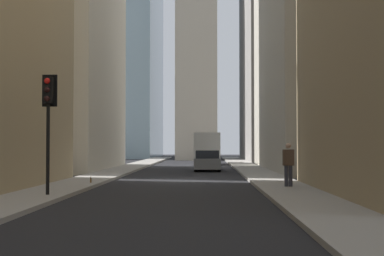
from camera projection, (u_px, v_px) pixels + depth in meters
The scene contains 10 objects.
ground_plane at pixel (181, 180), 27.37m from camera, with size 135.00×135.00×0.00m, color black.
sidewalk_right at pixel (95, 178), 27.50m from camera, with size 90.00×2.20×0.14m, color gray.
sidewalk_left at pixel (268, 179), 27.26m from camera, with size 90.00×2.20×0.14m, color gray.
building_left_far at pixel (289, 57), 58.80m from camera, with size 17.74×10.50×23.21m.
church_spire at pixel (196, 18), 62.40m from camera, with size 5.29×5.29×32.20m.
delivery_truck at pixel (207, 149), 47.67m from camera, with size 6.46×2.25×2.84m.
hatchback_grey at pixel (207, 161), 36.70m from camera, with size 4.30×1.78×1.42m.
traffic_light_foreground at pixel (48, 106), 17.95m from camera, with size 0.43×0.52×4.10m.
pedestrian at pixel (288, 163), 21.38m from camera, with size 0.26×0.44×1.75m.
discarded_bottle at pixel (91, 180), 23.43m from camera, with size 0.07×0.07×0.27m.
Camera 1 is at (-27.42, -1.31, 1.84)m, focal length 49.47 mm.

